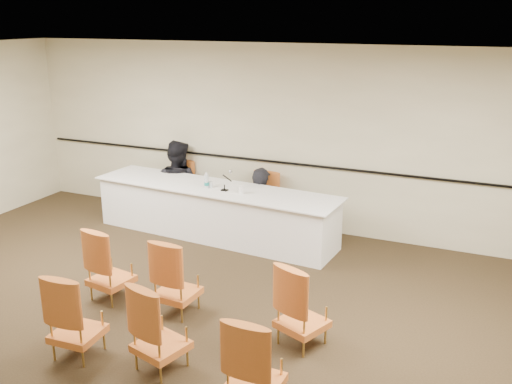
% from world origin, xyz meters
% --- Properties ---
extents(floor, '(10.00, 10.00, 0.00)m').
position_xyz_m(floor, '(0.00, 0.00, 0.00)').
color(floor, black).
rests_on(floor, ground).
extents(ceiling, '(10.00, 10.00, 0.00)m').
position_xyz_m(ceiling, '(0.00, 0.00, 3.00)').
color(ceiling, white).
rests_on(ceiling, ground).
extents(wall_back, '(10.00, 0.04, 3.00)m').
position_xyz_m(wall_back, '(0.00, 4.00, 1.50)').
color(wall_back, '#BFB896').
rests_on(wall_back, ground).
extents(wall_rail, '(9.80, 0.04, 0.03)m').
position_xyz_m(wall_rail, '(0.00, 3.96, 1.10)').
color(wall_rail, black).
rests_on(wall_rail, wall_back).
extents(panel_table, '(4.16, 1.24, 0.82)m').
position_xyz_m(panel_table, '(-0.99, 3.09, 0.41)').
color(panel_table, white).
rests_on(panel_table, ground).
extents(panelist_main, '(0.64, 0.47, 1.63)m').
position_xyz_m(panelist_main, '(-0.42, 3.64, 0.25)').
color(panelist_main, black).
rests_on(panelist_main, ground).
extents(panelist_main_chair, '(0.54, 0.54, 0.95)m').
position_xyz_m(panelist_main_chair, '(-0.42, 3.64, 0.47)').
color(panelist_main_chair, '#B46420').
rests_on(panelist_main_chair, ground).
extents(panelist_second, '(0.87, 0.68, 1.78)m').
position_xyz_m(panelist_second, '(-2.09, 3.77, 0.45)').
color(panelist_second, black).
rests_on(panelist_second, ground).
extents(panelist_second_chair, '(0.54, 0.54, 0.95)m').
position_xyz_m(panelist_second_chair, '(-2.09, 3.77, 0.47)').
color(panelist_second_chair, '#B46420').
rests_on(panelist_second_chair, ground).
extents(papers, '(0.35, 0.30, 0.00)m').
position_xyz_m(papers, '(-0.62, 2.97, 0.82)').
color(papers, white).
rests_on(papers, panel_table).
extents(microphone, '(0.14, 0.23, 0.30)m').
position_xyz_m(microphone, '(-0.75, 2.97, 0.97)').
color(microphone, black).
rests_on(microphone, panel_table).
extents(water_bottle, '(0.09, 0.09, 0.25)m').
position_xyz_m(water_bottle, '(-1.07, 2.98, 0.95)').
color(water_bottle, '#167E7A').
rests_on(water_bottle, panel_table).
extents(drinking_glass, '(0.07, 0.07, 0.10)m').
position_xyz_m(drinking_glass, '(-1.03, 3.04, 0.87)').
color(drinking_glass, white).
rests_on(drinking_glass, panel_table).
extents(coffee_cup, '(0.11, 0.11, 0.13)m').
position_xyz_m(coffee_cup, '(-0.45, 2.94, 0.89)').
color(coffee_cup, white).
rests_on(coffee_cup, panel_table).
extents(aud_chair_front_left, '(0.57, 0.57, 0.95)m').
position_xyz_m(aud_chair_front_left, '(-1.19, 0.68, 0.47)').
color(aud_chair_front_left, '#B46420').
rests_on(aud_chair_front_left, ground).
extents(aud_chair_front_mid, '(0.53, 0.53, 0.95)m').
position_xyz_m(aud_chair_front_mid, '(-0.25, 0.71, 0.47)').
color(aud_chair_front_mid, '#B46420').
rests_on(aud_chair_front_mid, ground).
extents(aud_chair_front_right, '(0.65, 0.65, 0.95)m').
position_xyz_m(aud_chair_front_right, '(1.34, 0.65, 0.47)').
color(aud_chair_front_right, '#B46420').
rests_on(aud_chair_front_right, ground).
extents(aud_chair_back_left, '(0.53, 0.53, 0.95)m').
position_xyz_m(aud_chair_back_left, '(-0.73, -0.48, 0.47)').
color(aud_chair_back_left, '#B46420').
rests_on(aud_chair_back_left, ground).
extents(aud_chair_back_mid, '(0.61, 0.61, 0.95)m').
position_xyz_m(aud_chair_back_mid, '(0.20, -0.33, 0.47)').
color(aud_chair_back_mid, '#B46420').
rests_on(aud_chair_back_mid, ground).
extents(aud_chair_back_right, '(0.51, 0.51, 0.95)m').
position_xyz_m(aud_chair_back_right, '(1.30, -0.51, 0.47)').
color(aud_chair_back_right, '#B46420').
rests_on(aud_chair_back_right, ground).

